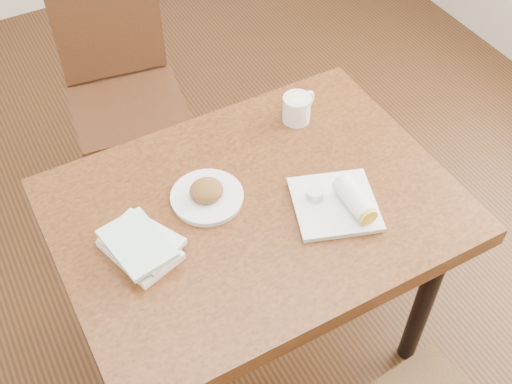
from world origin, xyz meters
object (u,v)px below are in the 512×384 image
plate_burrito (340,203)px  book_stack (140,245)px  coffee_mug (297,107)px  chair_far (121,79)px  plate_scone (207,195)px  table (256,225)px

plate_burrito → book_stack: bearing=166.9°
plate_burrito → coffee_mug: bearing=76.7°
coffee_mug → book_stack: (-0.62, -0.25, -0.02)m
chair_far → plate_scone: 0.90m
plate_scone → coffee_mug: size_ratio=1.62×
plate_scone → plate_burrito: 0.37m
chair_far → coffee_mug: size_ratio=7.61×
plate_scone → book_stack: plate_scone is taller
chair_far → book_stack: (-0.27, -0.95, 0.23)m
coffee_mug → book_stack: 0.67m
table → book_stack: book_stack is taller
coffee_mug → book_stack: coffee_mug is taller
plate_scone → plate_burrito: size_ratio=0.71×
table → chair_far: chair_far is taller
table → chair_far: 0.96m
plate_burrito → chair_far: bearing=103.6°
coffee_mug → plate_burrito: coffee_mug is taller
table → book_stack: size_ratio=4.59×
plate_scone → coffee_mug: coffee_mug is taller
coffee_mug → plate_burrito: (-0.09, -0.37, -0.02)m
table → book_stack: (-0.34, 0.00, 0.12)m
plate_scone → book_stack: size_ratio=0.86×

